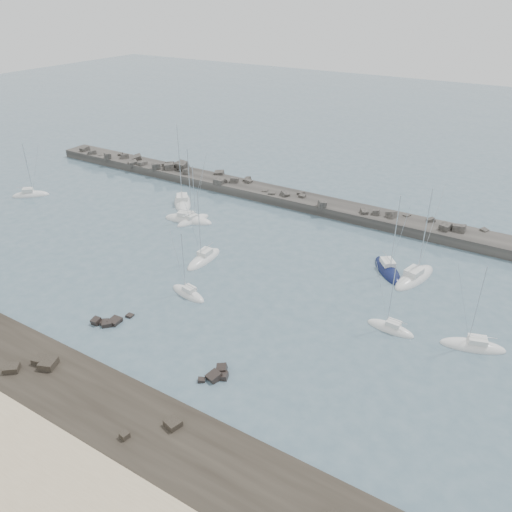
# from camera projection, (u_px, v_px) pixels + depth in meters

# --- Properties ---
(ground) EXTENTS (400.00, 400.00, 0.00)m
(ground) POSITION_uv_depth(u_px,v_px,m) (180.00, 296.00, 69.90)
(ground) COLOR #486271
(ground) RESTS_ON ground
(rock_shelf) EXTENTS (140.00, 12.00, 1.85)m
(rock_shelf) POSITION_uv_depth(u_px,v_px,m) (50.00, 392.00, 53.38)
(rock_shelf) COLOR black
(rock_shelf) RESTS_ON ground
(rock_cluster_near) EXTENTS (3.59, 4.56, 1.62)m
(rock_cluster_near) POSITION_uv_depth(u_px,v_px,m) (111.00, 323.00, 64.24)
(rock_cluster_near) COLOR black
(rock_cluster_near) RESTS_ON ground
(rock_cluster_far) EXTENTS (3.05, 4.00, 1.69)m
(rock_cluster_far) POSITION_uv_depth(u_px,v_px,m) (218.00, 376.00, 55.49)
(rock_cluster_far) COLOR black
(rock_cluster_far) RESTS_ON ground
(breakwater) EXTENTS (115.00, 7.44, 5.26)m
(breakwater) POSITION_uv_depth(u_px,v_px,m) (267.00, 196.00, 101.88)
(breakwater) COLOR #322F2C
(breakwater) RESTS_ON ground
(sailboat_0) EXTENTS (6.84, 6.63, 11.76)m
(sailboat_0) POSITION_uv_depth(u_px,v_px,m) (31.00, 195.00, 102.65)
(sailboat_0) COLOR white
(sailboat_0) RESTS_ON ground
(sailboat_1) EXTENTS (9.27, 10.01, 16.44)m
(sailboat_1) POSITION_uv_depth(u_px,v_px,m) (183.00, 202.00, 99.28)
(sailboat_1) COLOR white
(sailboat_1) RESTS_ON ground
(sailboat_2) EXTENTS (3.75, 7.44, 11.33)m
(sailboat_2) POSITION_uv_depth(u_px,v_px,m) (193.00, 221.00, 91.69)
(sailboat_2) COLOR white
(sailboat_2) RESTS_ON ground
(sailboat_3) EXTENTS (9.79, 4.91, 14.80)m
(sailboat_3) POSITION_uv_depth(u_px,v_px,m) (188.00, 220.00, 91.90)
(sailboat_3) COLOR white
(sailboat_3) RESTS_ON ground
(sailboat_4) EXTENTS (6.59, 3.16, 10.18)m
(sailboat_4) POSITION_uv_depth(u_px,v_px,m) (188.00, 294.00, 70.08)
(sailboat_4) COLOR white
(sailboat_4) RESTS_ON ground
(sailboat_5) EXTENTS (2.64, 8.11, 12.84)m
(sailboat_5) POSITION_uv_depth(u_px,v_px,m) (204.00, 259.00, 78.82)
(sailboat_5) COLOR white
(sailboat_5) RESTS_ON ground
(sailboat_6) EXTENTS (7.44, 8.39, 13.69)m
(sailboat_6) POSITION_uv_depth(u_px,v_px,m) (388.00, 270.00, 75.76)
(sailboat_6) COLOR #0F163F
(sailboat_6) RESTS_ON ground
(sailboat_7) EXTENTS (6.26, 2.27, 9.92)m
(sailboat_7) POSITION_uv_depth(u_px,v_px,m) (390.00, 329.00, 62.97)
(sailboat_7) COLOR white
(sailboat_7) RESTS_ON ground
(sailboat_8) EXTENTS (5.25, 10.02, 15.18)m
(sailboat_8) POSITION_uv_depth(u_px,v_px,m) (414.00, 278.00, 73.82)
(sailboat_8) COLOR white
(sailboat_8) RESTS_ON ground
(sailboat_9) EXTENTS (7.96, 4.51, 12.04)m
(sailboat_9) POSITION_uv_depth(u_px,v_px,m) (473.00, 346.00, 59.91)
(sailboat_9) COLOR white
(sailboat_9) RESTS_ON ground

